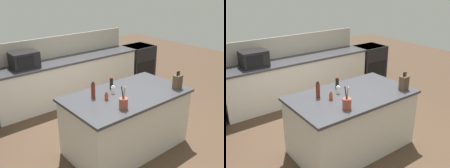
# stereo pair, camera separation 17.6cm
# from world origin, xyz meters

# --- Properties ---
(ground_plane) EXTENTS (14.00, 14.00, 0.00)m
(ground_plane) POSITION_xyz_m (0.00, 0.00, 0.00)
(ground_plane) COLOR #473323
(back_counter_run) EXTENTS (3.41, 0.66, 0.94)m
(back_counter_run) POSITION_xyz_m (0.30, 2.20, 0.47)
(back_counter_run) COLOR beige
(back_counter_run) RESTS_ON ground_plane
(wall_backsplash) EXTENTS (3.37, 0.03, 0.46)m
(wall_backsplash) POSITION_xyz_m (0.30, 2.52, 1.17)
(wall_backsplash) COLOR #B2A899
(wall_backsplash) RESTS_ON back_counter_run
(kitchen_island) EXTENTS (1.89, 1.08, 0.94)m
(kitchen_island) POSITION_xyz_m (0.00, 0.00, 0.47)
(kitchen_island) COLOR beige
(kitchen_island) RESTS_ON ground_plane
(range_oven) EXTENTS (0.76, 0.65, 0.92)m
(range_oven) POSITION_xyz_m (2.42, 2.20, 0.47)
(range_oven) COLOR black
(range_oven) RESTS_ON ground_plane
(microwave) EXTENTS (0.51, 0.39, 0.32)m
(microwave) POSITION_xyz_m (-0.68, 2.20, 1.10)
(microwave) COLOR black
(microwave) RESTS_ON back_counter_run
(knife_block) EXTENTS (0.14, 0.11, 0.29)m
(knife_block) POSITION_xyz_m (0.75, -0.35, 1.05)
(knife_block) COLOR #4C3828
(knife_block) RESTS_ON kitchen_island
(utensil_crock) EXTENTS (0.12, 0.12, 0.32)m
(utensil_crock) POSITION_xyz_m (-0.37, -0.34, 1.02)
(utensil_crock) COLOR brown
(utensil_crock) RESTS_ON kitchen_island
(salt_shaker) EXTENTS (0.05, 0.05, 0.12)m
(salt_shaker) POSITION_xyz_m (-0.15, 0.14, 1.00)
(salt_shaker) COLOR silver
(salt_shaker) RESTS_ON kitchen_island
(spice_jar_paprika) EXTENTS (0.05, 0.05, 0.12)m
(spice_jar_paprika) POSITION_xyz_m (-0.37, 0.03, 0.99)
(spice_jar_paprika) COLOR #B73D1E
(spice_jar_paprika) RESTS_ON kitchen_island
(soy_sauce_bottle) EXTENTS (0.05, 0.05, 0.19)m
(soy_sauce_bottle) POSITION_xyz_m (-0.05, 0.30, 1.03)
(soy_sauce_bottle) COLOR black
(soy_sauce_bottle) RESTS_ON kitchen_island
(vinegar_bottle) EXTENTS (0.06, 0.06, 0.25)m
(vinegar_bottle) POSITION_xyz_m (-0.47, 0.20, 1.06)
(vinegar_bottle) COLOR maroon
(vinegar_bottle) RESTS_ON kitchen_island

